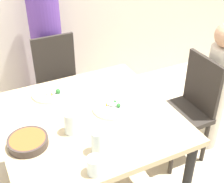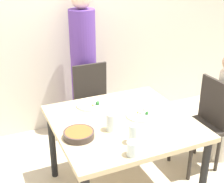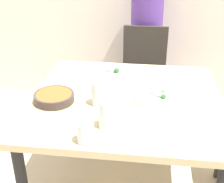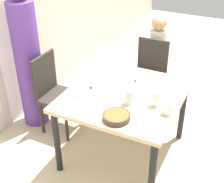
% 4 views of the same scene
% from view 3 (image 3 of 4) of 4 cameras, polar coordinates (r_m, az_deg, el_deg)
% --- Properties ---
extents(dining_table, '(1.11, 1.07, 0.74)m').
position_cam_3_polar(dining_table, '(1.89, 2.59, -3.33)').
color(dining_table, tan).
rests_on(dining_table, ground_plane).
extents(chair_adult_spot, '(0.40, 0.40, 0.91)m').
position_cam_3_polar(chair_adult_spot, '(2.74, 5.76, 2.72)').
color(chair_adult_spot, '#2D2823').
rests_on(chair_adult_spot, ground_plane).
extents(person_adult, '(0.29, 0.29, 1.67)m').
position_cam_3_polar(person_adult, '(2.93, 6.26, 10.54)').
color(person_adult, '#5B3893').
rests_on(person_adult, ground_plane).
extents(bowl_curry, '(0.23, 0.23, 0.05)m').
position_cam_3_polar(bowl_curry, '(1.82, -10.55, -1.04)').
color(bowl_curry, '#3D332D').
rests_on(bowl_curry, dining_table).
extents(plate_rice_adult, '(0.26, 0.26, 0.05)m').
position_cam_3_polar(plate_rice_adult, '(2.17, -0.21, 3.84)').
color(plate_rice_adult, white).
rests_on(plate_rice_adult, dining_table).
extents(plate_rice_child, '(0.26, 0.26, 0.05)m').
position_cam_3_polar(plate_rice_child, '(1.84, 8.24, -0.97)').
color(plate_rice_child, white).
rests_on(plate_rice_child, dining_table).
extents(glass_water_tall, '(0.08, 0.08, 0.14)m').
position_cam_3_polar(glass_water_tall, '(1.74, -2.37, -0.31)').
color(glass_water_tall, silver).
rests_on(glass_water_tall, dining_table).
extents(glass_water_short, '(0.08, 0.08, 0.10)m').
position_cam_3_polar(glass_water_short, '(1.44, -4.89, -7.45)').
color(glass_water_short, silver).
rests_on(glass_water_short, dining_table).
extents(glass_water_center, '(0.07, 0.07, 0.14)m').
position_cam_3_polar(glass_water_center, '(1.53, -1.07, -4.25)').
color(glass_water_center, silver).
rests_on(glass_water_center, dining_table).
extents(fork_steel, '(0.18, 0.07, 0.01)m').
position_cam_3_polar(fork_steel, '(2.20, 11.78, 3.26)').
color(fork_steel, silver).
rests_on(fork_steel, dining_table).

